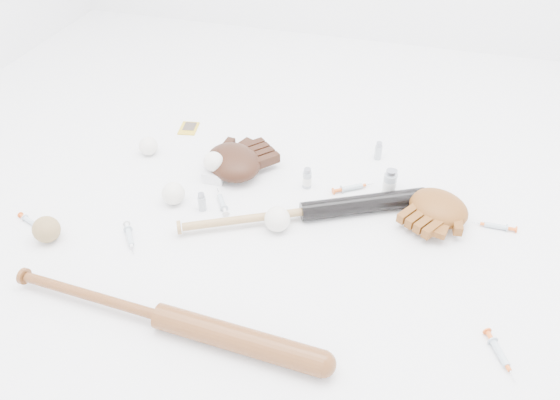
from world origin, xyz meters
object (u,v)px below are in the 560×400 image
(bat_wood, at_px, (161,316))
(pedestal, at_px, (215,174))
(glove_dark, at_px, (233,162))
(bat_dark, at_px, (304,212))

(bat_wood, relative_size, pedestal, 12.89)
(glove_dark, xyz_separation_m, pedestal, (-0.05, -0.05, -0.03))
(pedestal, bearing_deg, glove_dark, 46.14)
(pedestal, bearing_deg, bat_wood, -81.19)
(bat_dark, bearing_deg, pedestal, 133.98)
(glove_dark, bearing_deg, bat_dark, 12.00)
(bat_dark, xyz_separation_m, bat_wood, (-0.25, -0.50, 0.00))
(bat_dark, bearing_deg, glove_dark, 122.77)
(bat_dark, xyz_separation_m, pedestal, (-0.35, 0.12, -0.01))
(bat_dark, relative_size, glove_dark, 3.24)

